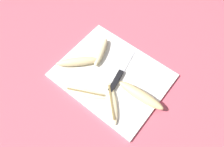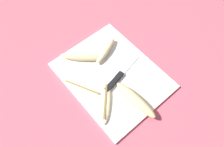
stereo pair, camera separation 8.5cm
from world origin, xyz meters
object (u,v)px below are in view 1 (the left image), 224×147
(knife, at_px, (118,78))
(banana_ripe_center, at_px, (78,62))
(banana_bright_far, at_px, (86,93))
(banana_soft_right, at_px, (101,52))
(banana_cream_curved, at_px, (112,103))
(banana_spotted_left, at_px, (141,95))

(knife, height_order, banana_ripe_center, banana_ripe_center)
(banana_ripe_center, bearing_deg, banana_bright_far, -35.69)
(knife, relative_size, banana_ripe_center, 1.43)
(banana_soft_right, relative_size, banana_ripe_center, 0.97)
(banana_soft_right, distance_m, banana_cream_curved, 0.24)
(banana_cream_curved, bearing_deg, banana_soft_right, 139.64)
(banana_spotted_left, relative_size, banana_ripe_center, 1.28)
(knife, relative_size, banana_soft_right, 1.48)
(banana_ripe_center, bearing_deg, banana_cream_curved, -13.45)
(knife, height_order, banana_cream_curved, banana_cream_curved)
(banana_soft_right, bearing_deg, banana_spotted_left, -13.88)
(banana_ripe_center, relative_size, banana_cream_curved, 1.00)
(banana_bright_far, xyz_separation_m, banana_soft_right, (-0.08, 0.19, 0.01))
(knife, relative_size, banana_spotted_left, 1.12)
(banana_bright_far, relative_size, banana_ripe_center, 1.16)
(banana_spotted_left, height_order, banana_soft_right, banana_spotted_left)
(knife, bearing_deg, banana_soft_right, 146.99)
(banana_spotted_left, xyz_separation_m, banana_cream_curved, (-0.07, -0.09, -0.01))
(banana_ripe_center, xyz_separation_m, banana_cream_curved, (0.23, -0.05, -0.01))
(knife, bearing_deg, banana_bright_far, -124.64)
(knife, bearing_deg, banana_cream_curved, -76.33)
(banana_soft_right, relative_size, banana_cream_curved, 0.96)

